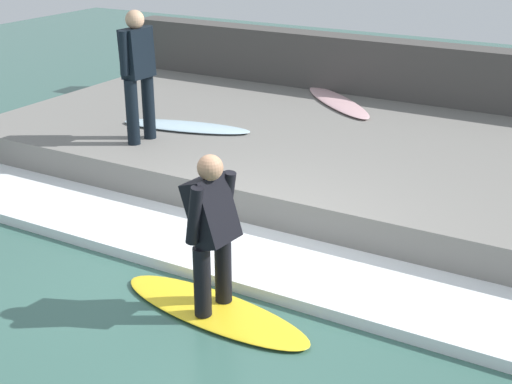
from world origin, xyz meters
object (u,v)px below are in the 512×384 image
(surfboard_waiting_near, at_px, (186,126))
(surfboard_spare, at_px, (338,102))
(surfer_waiting_near, at_px, (138,69))
(surfer_riding, at_px, (212,226))
(surfboard_riding, at_px, (214,310))

(surfboard_waiting_near, bearing_deg, surfboard_spare, -29.74)
(surfer_waiting_near, xyz_separation_m, surfboard_waiting_near, (0.73, -0.18, -0.91))
(surfer_riding, bearing_deg, surfboard_riding, -161.57)
(surfer_riding, xyz_separation_m, surfboard_waiting_near, (3.14, 2.48, -0.34))
(surfboard_riding, xyz_separation_m, surfer_waiting_near, (2.41, 2.66, 1.39))
(surfboard_spare, bearing_deg, surfboard_waiting_near, 150.26)
(surfboard_riding, bearing_deg, surfer_riding, 18.43)
(surfer_waiting_near, bearing_deg, surfboard_spare, -26.22)
(surfer_riding, height_order, surfer_waiting_near, surfer_waiting_near)
(surfer_waiting_near, distance_m, surfboard_waiting_near, 1.18)
(surfer_waiting_near, relative_size, surfboard_spare, 0.93)
(surfboard_waiting_near, bearing_deg, surfboard_riding, -141.68)
(surfboard_spare, bearing_deg, surfer_waiting_near, 153.78)
(surfboard_riding, height_order, surfer_riding, surfer_riding)
(surfboard_riding, height_order, surfer_waiting_near, surfer_waiting_near)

